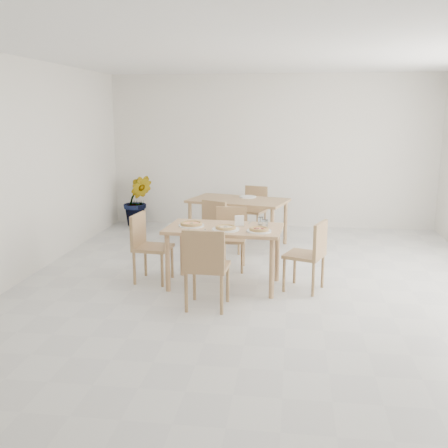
# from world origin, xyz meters

# --- Properties ---
(main_table) EXTENTS (1.44, 0.88, 0.75)m
(main_table) POSITION_xyz_m (-0.41, -0.08, 0.66)
(main_table) COLOR tan
(main_table) RESTS_ON ground
(chair_south) EXTENTS (0.47, 0.47, 0.91)m
(chair_south) POSITION_xyz_m (-0.50, -0.91, 0.53)
(chair_south) COLOR #A17E50
(chair_south) RESTS_ON ground
(chair_north) EXTENTS (0.43, 0.43, 0.84)m
(chair_north) POSITION_xyz_m (-0.42, 0.70, 0.49)
(chair_north) COLOR #A17E50
(chair_north) RESTS_ON ground
(chair_west) EXTENTS (0.47, 0.47, 0.87)m
(chair_west) POSITION_xyz_m (-1.40, -0.01, 0.51)
(chair_west) COLOR #A17E50
(chair_west) RESTS_ON ground
(chair_east) EXTENTS (0.54, 0.54, 0.86)m
(chair_east) POSITION_xyz_m (0.64, -0.13, 0.50)
(chair_east) COLOR #A17E50
(chair_east) RESTS_ON ground
(plate_margherita) EXTENTS (0.32, 0.32, 0.02)m
(plate_margherita) POSITION_xyz_m (-0.81, -0.09, 0.76)
(plate_margherita) COLOR white
(plate_margherita) RESTS_ON main_table
(plate_mushroom) EXTENTS (0.32, 0.32, 0.02)m
(plate_mushroom) POSITION_xyz_m (-0.37, -0.24, 0.76)
(plate_mushroom) COLOR white
(plate_mushroom) RESTS_ON main_table
(plate_pepperoni) EXTENTS (0.29, 0.29, 0.02)m
(plate_pepperoni) POSITION_xyz_m (0.03, -0.28, 0.76)
(plate_pepperoni) COLOR white
(plate_pepperoni) RESTS_ON main_table
(pizza_margherita) EXTENTS (0.32, 0.32, 0.03)m
(pizza_margherita) POSITION_xyz_m (-0.81, -0.09, 0.78)
(pizza_margherita) COLOR #EBC76E
(pizza_margherita) RESTS_ON plate_margherita
(pizza_mushroom) EXTENTS (0.32, 0.32, 0.03)m
(pizza_mushroom) POSITION_xyz_m (-0.37, -0.24, 0.78)
(pizza_mushroom) COLOR #EBC76E
(pizza_mushroom) RESTS_ON plate_mushroom
(pizza_pepperoni) EXTENTS (0.28, 0.28, 0.03)m
(pizza_pepperoni) POSITION_xyz_m (0.03, -0.28, 0.78)
(pizza_pepperoni) COLOR #EBC76E
(pizza_pepperoni) RESTS_ON plate_pepperoni
(tumbler_a) EXTENTS (0.07, 0.07, 0.09)m
(tumbler_a) POSITION_xyz_m (0.03, 0.11, 0.80)
(tumbler_a) COLOR white
(tumbler_a) RESTS_ON main_table
(tumbler_b) EXTENTS (0.07, 0.07, 0.10)m
(tumbler_b) POSITION_xyz_m (0.09, -0.05, 0.80)
(tumbler_b) COLOR white
(tumbler_b) RESTS_ON main_table
(napkin_holder) EXTENTS (0.13, 0.08, 0.13)m
(napkin_holder) POSITION_xyz_m (-0.23, -0.02, 0.81)
(napkin_holder) COLOR silver
(napkin_holder) RESTS_ON main_table
(fork_a) EXTENTS (0.04, 0.17, 0.01)m
(fork_a) POSITION_xyz_m (-0.11, 0.20, 0.75)
(fork_a) COLOR silver
(fork_a) RESTS_ON main_table
(fork_b) EXTENTS (0.03, 0.18, 0.01)m
(fork_b) POSITION_xyz_m (-0.61, -0.33, 0.75)
(fork_b) COLOR silver
(fork_b) RESTS_ON main_table
(second_table) EXTENTS (1.68, 1.22, 0.75)m
(second_table) POSITION_xyz_m (-0.45, 1.97, 0.67)
(second_table) COLOR #A17E50
(second_table) RESTS_ON ground
(chair_back_s) EXTENTS (0.58, 0.58, 0.86)m
(chair_back_s) POSITION_xyz_m (-0.66, 1.23, 0.50)
(chair_back_s) COLOR #A17E50
(chair_back_s) RESTS_ON ground
(chair_back_n) EXTENTS (0.53, 0.53, 0.84)m
(chair_back_n) POSITION_xyz_m (-0.26, 2.76, 0.49)
(chair_back_n) COLOR #A17E50
(chair_back_n) RESTS_ON ground
(plate_empty) EXTENTS (0.27, 0.27, 0.02)m
(plate_empty) POSITION_xyz_m (-0.32, 2.19, 0.76)
(plate_empty) COLOR white
(plate_empty) RESTS_ON second_table
(potted_plant) EXTENTS (0.62, 0.55, 0.97)m
(potted_plant) POSITION_xyz_m (-2.47, 3.15, 0.48)
(potted_plant) COLOR #237122
(potted_plant) RESTS_ON ground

